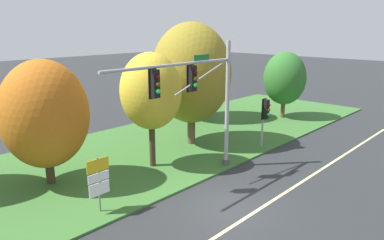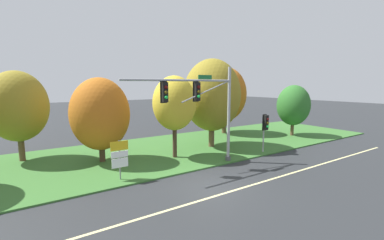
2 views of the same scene
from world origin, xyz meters
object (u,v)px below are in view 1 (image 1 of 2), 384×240
at_px(pedestrian_signal_near_kerb, 265,112).
at_px(tree_behind_signpost, 45,114).
at_px(tree_furthest_back, 285,78).
at_px(tree_right_far, 195,65).
at_px(tree_tall_centre, 191,73).
at_px(traffic_signal_mast, 200,92).
at_px(tree_mid_verge, 151,91).
at_px(route_sign_post, 99,179).

height_order(pedestrian_signal_near_kerb, tree_behind_signpost, tree_behind_signpost).
height_order(pedestrian_signal_near_kerb, tree_furthest_back, tree_furthest_back).
height_order(tree_behind_signpost, tree_right_far, tree_right_far).
distance_m(tree_tall_centre, tree_right_far, 6.77).
bearing_deg(traffic_signal_mast, tree_mid_verge, 102.49).
distance_m(traffic_signal_mast, pedestrian_signal_near_kerb, 6.64).
xyz_separation_m(traffic_signal_mast, tree_behind_signpost, (-5.63, 4.83, -0.90)).
distance_m(tree_mid_verge, tree_furthest_back, 15.12).
height_order(traffic_signal_mast, tree_tall_centre, tree_tall_centre).
bearing_deg(tree_right_far, tree_tall_centre, -139.89).
bearing_deg(tree_mid_verge, tree_right_far, 30.00).
bearing_deg(tree_behind_signpost, traffic_signal_mast, -40.65).
bearing_deg(tree_tall_centre, tree_behind_signpost, 175.65).
relative_size(route_sign_post, tree_tall_centre, 0.30).
bearing_deg(tree_furthest_back, pedestrian_signal_near_kerb, -158.28).
height_order(tree_mid_verge, tree_tall_centre, tree_tall_centre).
bearing_deg(traffic_signal_mast, tree_right_far, 43.17).
relative_size(tree_behind_signpost, tree_right_far, 0.81).
xyz_separation_m(pedestrian_signal_near_kerb, tree_tall_centre, (-2.45, 4.05, 2.33)).
xyz_separation_m(tree_tall_centre, tree_furthest_back, (10.60, -0.80, -1.31)).
distance_m(tree_behind_signpost, tree_right_far, 15.13).
bearing_deg(tree_tall_centre, tree_right_far, 40.11).
bearing_deg(tree_furthest_back, tree_tall_centre, 175.67).
bearing_deg(tree_tall_centre, pedestrian_signal_near_kerb, -58.87).
bearing_deg(tree_furthest_back, tree_right_far, 136.40).
relative_size(traffic_signal_mast, pedestrian_signal_near_kerb, 2.57).
relative_size(traffic_signal_mast, route_sign_post, 3.44).
relative_size(traffic_signal_mast, tree_right_far, 1.08).
bearing_deg(tree_mid_verge, pedestrian_signal_near_kerb, -22.17).
distance_m(route_sign_post, tree_furthest_back, 20.39).
distance_m(tree_right_far, tree_furthest_back, 7.57).
xyz_separation_m(tree_right_far, tree_furthest_back, (5.42, -5.16, -1.14)).
bearing_deg(tree_right_far, tree_mid_verge, -150.00).
distance_m(pedestrian_signal_near_kerb, tree_tall_centre, 5.27).
distance_m(traffic_signal_mast, tree_behind_signpost, 7.47).
height_order(pedestrian_signal_near_kerb, tree_mid_verge, tree_mid_verge).
bearing_deg(tree_furthest_back, route_sign_post, -172.11).
distance_m(traffic_signal_mast, tree_right_far, 12.38).
bearing_deg(tree_tall_centre, route_sign_post, -159.33).
height_order(traffic_signal_mast, tree_mid_verge, traffic_signal_mast).
relative_size(pedestrian_signal_near_kerb, tree_mid_verge, 0.51).
relative_size(tree_mid_verge, tree_furthest_back, 1.13).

